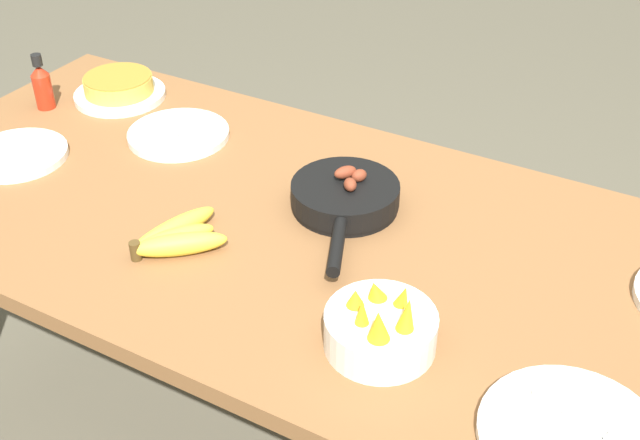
% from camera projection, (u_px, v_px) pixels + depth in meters
% --- Properties ---
extents(dining_table, '(1.89, 0.82, 0.77)m').
position_uv_depth(dining_table, '(320.00, 275.00, 1.53)').
color(dining_table, brown).
rests_on(dining_table, ground_plane).
extents(banana_bunch, '(0.16, 0.20, 0.04)m').
position_uv_depth(banana_bunch, '(175.00, 238.00, 1.43)').
color(banana_bunch, yellow).
rests_on(banana_bunch, dining_table).
extents(skillet, '(0.21, 0.34, 0.08)m').
position_uv_depth(skillet, '(345.00, 197.00, 1.52)').
color(skillet, black).
rests_on(skillet, dining_table).
extents(frittata_plate_center, '(0.22, 0.22, 0.06)m').
position_uv_depth(frittata_plate_center, '(119.00, 88.00, 1.92)').
color(frittata_plate_center, silver).
rests_on(frittata_plate_center, dining_table).
extents(empty_plate_far_left, '(0.22, 0.22, 0.02)m').
position_uv_depth(empty_plate_far_left, '(179.00, 134.00, 1.77)').
color(empty_plate_far_left, silver).
rests_on(empty_plate_far_left, dining_table).
extents(empty_plate_far_right, '(0.21, 0.21, 0.02)m').
position_uv_depth(empty_plate_far_right, '(17.00, 155.00, 1.69)').
color(empty_plate_far_right, silver).
rests_on(empty_plate_far_right, dining_table).
extents(empty_plate_mid_edge, '(0.26, 0.26, 0.02)m').
position_uv_depth(empty_plate_mid_edge, '(572.00, 437.00, 1.08)').
color(empty_plate_mid_edge, silver).
rests_on(empty_plate_mid_edge, dining_table).
extents(fruit_bowl_mango, '(0.17, 0.17, 0.11)m').
position_uv_depth(fruit_bowl_mango, '(380.00, 328.00, 1.21)').
color(fruit_bowl_mango, silver).
rests_on(fruit_bowl_mango, dining_table).
extents(hot_sauce_bottle, '(0.04, 0.04, 0.13)m').
position_uv_depth(hot_sauce_bottle, '(42.00, 85.00, 1.86)').
color(hot_sauce_bottle, '#B72814').
rests_on(hot_sauce_bottle, dining_table).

